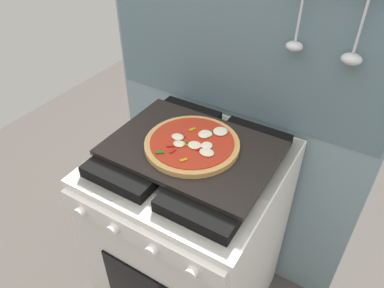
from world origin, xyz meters
TOP-DOWN VIEW (x-y plane):
  - kitchen_backsplash at (0.00, 0.33)m, footprint 1.10×0.09m
  - stove at (-0.00, -0.00)m, footprint 0.60×0.64m
  - baking_tray at (0.00, 0.00)m, footprint 0.54×0.38m
  - pizza_left at (0.01, 0.00)m, footprint 0.31×0.31m

SIDE VIEW (x-z plane):
  - stove at x=0.00m, z-range 0.00..0.90m
  - kitchen_backsplash at x=0.00m, z-range 0.01..1.56m
  - baking_tray at x=0.00m, z-range 0.90..0.92m
  - pizza_left at x=0.01m, z-range 0.91..0.94m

